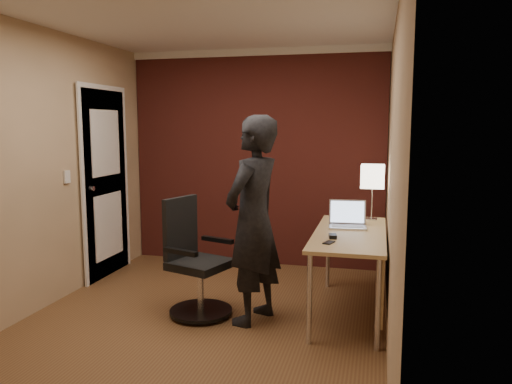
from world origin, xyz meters
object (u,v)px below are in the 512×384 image
at_px(desk_lamp, 373,177).
at_px(mouse, 333,236).
at_px(desk, 358,247).
at_px(phone, 329,243).
at_px(person, 253,220).
at_px(office_chair, 194,265).
at_px(laptop, 347,219).

distance_m(desk_lamp, mouse, 1.01).
relative_size(desk, phone, 13.04).
distance_m(phone, person, 0.65).
relative_size(mouse, office_chair, 0.10).
xyz_separation_m(laptop, mouse, (-0.08, -0.51, -0.05)).
distance_m(desk, person, 0.95).
xyz_separation_m(desk_lamp, office_chair, (-1.47, -0.93, -0.71)).
distance_m(desk_lamp, office_chair, 1.87).
height_order(desk_lamp, office_chair, desk_lamp).
bearing_deg(office_chair, desk, 13.55).
bearing_deg(office_chair, mouse, 2.52).
relative_size(desk_lamp, phone, 4.65).
bearing_deg(mouse, person, 176.48).
bearing_deg(mouse, phone, -104.14).
relative_size(laptop, office_chair, 0.35).
distance_m(desk, phone, 0.52).
distance_m(office_chair, person, 0.68).
bearing_deg(desk_lamp, mouse, -108.35).
relative_size(desk, person, 0.87).
xyz_separation_m(desk, person, (-0.84, -0.35, 0.26)).
distance_m(laptop, phone, 0.70).
xyz_separation_m(laptop, person, (-0.73, -0.58, 0.07)).
height_order(desk, mouse, mouse).
xyz_separation_m(desk, laptop, (-0.11, 0.23, 0.19)).
height_order(phone, office_chair, office_chair).
relative_size(desk, desk_lamp, 2.80).
xyz_separation_m(desk, mouse, (-0.20, -0.28, 0.14)).
relative_size(desk_lamp, laptop, 1.52).
xyz_separation_m(mouse, office_chair, (-1.18, -0.05, -0.30)).
bearing_deg(phone, mouse, 103.98).
distance_m(desk_lamp, laptop, 0.55).
height_order(desk_lamp, phone, desk_lamp).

